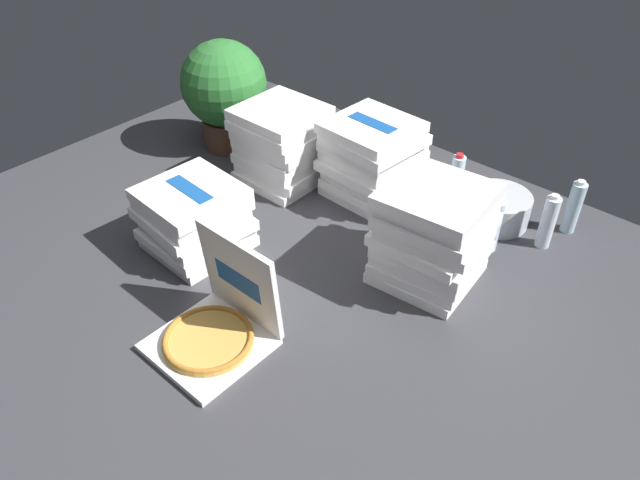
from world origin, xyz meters
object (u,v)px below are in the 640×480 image
Objects in this scene: pizza_stack_left_near at (373,160)px; water_bottle_2 at (548,222)px; potted_plant at (224,90)px; pizza_stack_center_far at (194,218)px; ice_bucket at (498,209)px; pizza_stack_center_near at (433,235)px; water_bottle_3 at (574,207)px; pizza_stack_right_far at (283,144)px; open_pizza_box at (217,324)px; water_bottle_1 at (493,225)px; water_bottle_0 at (456,180)px.

pizza_stack_left_near is 0.76m from water_bottle_2.
potted_plant is (-0.82, -0.12, 0.12)m from pizza_stack_left_near.
pizza_stack_center_far reaches higher than ice_bucket.
water_bottle_3 is (0.27, 0.63, -0.08)m from pizza_stack_center_near.
open_pizza_box is at bearing -58.00° from pizza_stack_right_far.
pizza_stack_center_far is 0.84m from potted_plant.
pizza_stack_left_near is at bearing -179.88° from water_bottle_1.
water_bottle_1 is at bearing 67.38° from open_pizza_box.
pizza_stack_right_far is (-0.55, 0.88, 0.10)m from open_pizza_box.
potted_plant is (-1.56, -0.28, 0.18)m from water_bottle_2.
pizza_stack_right_far is at bearing 170.99° from pizza_stack_center_near.
potted_plant is (-0.52, 0.64, 0.17)m from pizza_stack_center_far.
open_pizza_box is 1.53× the size of water_bottle_1.
pizza_stack_center_far is 1.66× the size of water_bottle_3.
potted_plant is at bearing 129.49° from pizza_stack_center_far.
pizza_stack_center_far is at bearing -139.50° from water_bottle_1.
open_pizza_box is at bearing -114.97° from pizza_stack_center_near.
water_bottle_3 is at bearing 22.76° from pizza_stack_right_far.
water_bottle_0 is at bearing 31.64° from pizza_stack_left_near.
open_pizza_box is 1.53× the size of water_bottle_0.
water_bottle_3 is at bearing 65.71° from open_pizza_box.
water_bottle_3 is at bearing 45.37° from pizza_stack_center_far.
pizza_stack_center_near reaches higher than pizza_stack_center_far.
pizza_stack_center_near is 1.68× the size of water_bottle_1.
open_pizza_box is 0.92× the size of pizza_stack_center_far.
water_bottle_2 is (0.24, 0.47, -0.08)m from pizza_stack_center_near.
potted_plant is at bearing -175.07° from water_bottle_1.
pizza_stack_left_near is at bearing 22.59° from pizza_stack_right_far.
open_pizza_box reaches higher than water_bottle_1.
pizza_stack_right_far is at bearing 98.92° from pizza_stack_center_far.
water_bottle_0 is (0.15, 1.23, 0.04)m from open_pizza_box.
pizza_stack_right_far is at bearing -157.24° from water_bottle_3.
water_bottle_0 is (-0.19, 0.49, -0.08)m from pizza_stack_center_near.
water_bottle_1 is at bearing 73.43° from pizza_stack_center_near.
water_bottle_2 is (0.58, 1.20, 0.04)m from open_pizza_box.
pizza_stack_right_far is 0.45m from potted_plant.
water_bottle_3 is at bearing 16.25° from water_bottle_0.
open_pizza_box reaches higher than water_bottle_2.
water_bottle_3 is 0.45× the size of potted_plant.
pizza_stack_center_near is 1.68× the size of water_bottle_2.
water_bottle_2 is 0.17m from water_bottle_3.
pizza_stack_center_far is 1.25m from ice_bucket.
ice_bucket is 1.39m from potted_plant.
pizza_stack_center_near is (0.34, 0.74, 0.12)m from open_pizza_box.
open_pizza_box is 1.36m from potted_plant.
pizza_stack_right_far is at bearing -153.19° from water_bottle_0.
water_bottle_3 is (0.18, 0.33, 0.00)m from water_bottle_1.
water_bottle_1 is at bearing -69.44° from ice_bucket.
water_bottle_3 is at bearing 78.26° from water_bottle_2.
pizza_stack_center_far is 1.66× the size of water_bottle_1.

